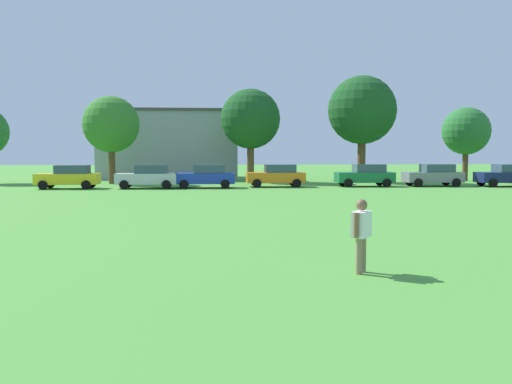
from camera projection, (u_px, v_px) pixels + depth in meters
The scene contains 14 objects.
ground_plane at pixel (221, 204), 27.98m from camera, with size 160.00×160.00×0.00m, color #4C9338.
adult_bystander at pixel (361, 229), 12.03m from camera, with size 0.55×0.66×1.63m.
parked_car_yellow_0 at pixel (69, 177), 39.06m from camera, with size 4.30×2.02×1.68m.
parked_car_silver_1 at pixel (148, 176), 39.40m from camera, with size 4.30×2.02×1.68m.
parked_car_blue_2 at pixel (206, 176), 39.93m from camera, with size 4.30×2.02×1.68m.
parked_car_orange_3 at pixel (277, 175), 41.08m from camera, with size 4.30×2.02×1.68m.
parked_car_green_4 at pixel (366, 175), 41.61m from camera, with size 4.30×2.02×1.68m.
parked_car_gray_5 at pixel (434, 175), 41.85m from camera, with size 4.30×2.02×1.68m.
parked_car_navy_6 at pixel (507, 175), 41.54m from camera, with size 4.30×2.02×1.68m.
tree_left at pixel (111, 125), 44.62m from camera, with size 4.57×4.57×7.13m.
tree_center at pixel (251, 119), 47.21m from camera, with size 5.13×5.13×8.00m.
tree_right at pixel (362, 110), 46.88m from camera, with size 5.82×5.82×9.08m.
tree_far_right at pixel (466, 131), 48.91m from camera, with size 4.21×4.21×6.56m.
house_left at pixel (169, 144), 53.83m from camera, with size 13.49×7.52×6.60m.
Camera 1 is at (-0.54, 2.09, 2.68)m, focal length 38.66 mm.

